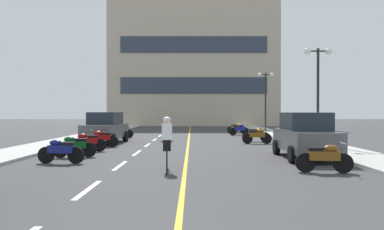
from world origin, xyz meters
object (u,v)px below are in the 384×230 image
parked_car_near (305,135)px  motorcycle_9 (117,132)px  motorcycle_7 (257,136)px  motorcycle_4 (74,146)px  motorcycle_6 (102,138)px  parked_car_mid (105,128)px  motorcycle_10 (122,131)px  motorcycle_2 (324,157)px  motorcycle_3 (60,150)px  motorcycle_8 (256,134)px  street_lamp_mid (318,74)px  street_lamp_far (265,88)px  motorcycle_5 (87,142)px  motorcycle_11 (239,129)px  motorcycle_12 (237,128)px  cyclist_rider (167,143)px

parked_car_near → motorcycle_9: 13.85m
motorcycle_7 → motorcycle_9: bearing=159.5°
motorcycle_4 → motorcycle_6: (0.04, 4.45, 0.00)m
parked_car_mid → motorcycle_10: bearing=88.4°
motorcycle_2 → parked_car_near: bearing=82.5°
motorcycle_6 → parked_car_near: bearing=-27.1°
motorcycle_3 → motorcycle_8: bearing=49.0°
motorcycle_2 → motorcycle_4: size_ratio=1.01×
street_lamp_mid → street_lamp_far: 14.24m
motorcycle_5 → street_lamp_mid: bearing=13.0°
street_lamp_far → motorcycle_9: 15.19m
motorcycle_2 → motorcycle_11: size_ratio=1.04×
motorcycle_12 → parked_car_mid: bearing=-133.2°
motorcycle_5 → motorcycle_8: 10.67m
motorcycle_6 → motorcycle_7: size_ratio=1.00×
motorcycle_9 → parked_car_mid: bearing=-92.2°
motorcycle_7 → parked_car_near: bearing=-84.0°
motorcycle_6 → motorcycle_7: same height
motorcycle_11 → motorcycle_12: 2.04m
motorcycle_2 → motorcycle_3: bearing=166.8°
street_lamp_far → motorcycle_4: street_lamp_far is taller
motorcycle_2 → motorcycle_3: same height
motorcycle_11 → parked_car_mid: bearing=-139.9°
motorcycle_11 → motorcycle_12: bearing=87.5°
parked_car_near → motorcycle_9: parked_car_near is taller
motorcycle_6 → motorcycle_12: size_ratio=1.04×
motorcycle_2 → motorcycle_8: size_ratio=1.03×
motorcycle_3 → motorcycle_10: bearing=91.2°
motorcycle_4 → motorcycle_6: bearing=89.5°
motorcycle_10 → motorcycle_8: bearing=-21.1°
street_lamp_far → motorcycle_12: size_ratio=3.21×
street_lamp_mid → motorcycle_5: (-11.46, -2.64, -3.38)m
street_lamp_far → motorcycle_9: bearing=-141.8°
street_lamp_far → motorcycle_12: bearing=-138.4°
cyclist_rider → street_lamp_far: bearing=71.7°
motorcycle_6 → motorcycle_9: bearing=93.0°
motorcycle_9 → motorcycle_10: size_ratio=0.99×
parked_car_near → cyclist_rider: size_ratio=2.39×
motorcycle_6 → motorcycle_9: same height
motorcycle_5 → motorcycle_8: bearing=34.6°
motorcycle_9 → parked_car_near: bearing=-46.9°
motorcycle_5 → motorcycle_11: size_ratio=1.01×
motorcycle_12 → cyclist_rider: 20.44m
motorcycle_2 → motorcycle_9: (-8.99, 13.65, 0.00)m
motorcycle_12 → cyclist_rider: bearing=-102.9°
motorcycle_2 → motorcycle_5: (-8.83, 5.91, 0.00)m
motorcycle_9 → cyclist_rider: 13.96m
parked_car_mid → motorcycle_8: size_ratio=2.62×
motorcycle_3 → motorcycle_6: bearing=90.1°
motorcycle_10 → parked_car_near: bearing=-51.5°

